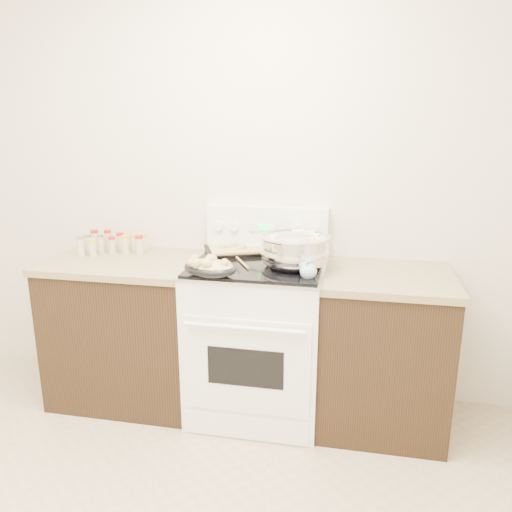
# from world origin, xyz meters

# --- Properties ---
(room_shell) EXTENTS (4.10, 3.60, 2.75)m
(room_shell) POSITION_xyz_m (0.00, 0.00, 1.70)
(room_shell) COLOR beige
(room_shell) RESTS_ON ground
(counter_left) EXTENTS (0.93, 0.67, 0.92)m
(counter_left) POSITION_xyz_m (-0.48, 1.43, 0.46)
(counter_left) COLOR black
(counter_left) RESTS_ON ground
(counter_right) EXTENTS (0.73, 0.67, 0.92)m
(counter_right) POSITION_xyz_m (1.08, 1.43, 0.46)
(counter_right) COLOR black
(counter_right) RESTS_ON ground
(kitchen_range) EXTENTS (0.78, 0.73, 1.22)m
(kitchen_range) POSITION_xyz_m (0.35, 1.42, 0.49)
(kitchen_range) COLOR white
(kitchen_range) RESTS_ON ground
(mixing_bowl) EXTENTS (0.51, 0.51, 0.23)m
(mixing_bowl) POSITION_xyz_m (0.56, 1.40, 1.03)
(mixing_bowl) COLOR silver
(mixing_bowl) RESTS_ON kitchen_range
(roasting_pan) EXTENTS (0.35, 0.29, 0.11)m
(roasting_pan) POSITION_xyz_m (0.15, 1.14, 0.99)
(roasting_pan) COLOR black
(roasting_pan) RESTS_ON kitchen_range
(baking_sheet) EXTENTS (0.53, 0.46, 0.06)m
(baking_sheet) POSITION_xyz_m (0.20, 1.66, 0.96)
(baking_sheet) COLOR black
(baking_sheet) RESTS_ON kitchen_range
(wooden_spoon) EXTENTS (0.15, 0.26, 0.04)m
(wooden_spoon) POSITION_xyz_m (0.22, 1.36, 0.95)
(wooden_spoon) COLOR #A3834A
(wooden_spoon) RESTS_ON kitchen_range
(blue_ladle) EXTENTS (0.14, 0.29, 0.11)m
(blue_ladle) POSITION_xyz_m (0.67, 1.22, 0.98)
(blue_ladle) COLOR #8DB8D3
(blue_ladle) RESTS_ON kitchen_range
(spice_jars) EXTENTS (0.40, 0.24, 0.13)m
(spice_jars) POSITION_xyz_m (-0.63, 1.57, 0.98)
(spice_jars) COLOR #BFB28C
(spice_jars) RESTS_ON counter_left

